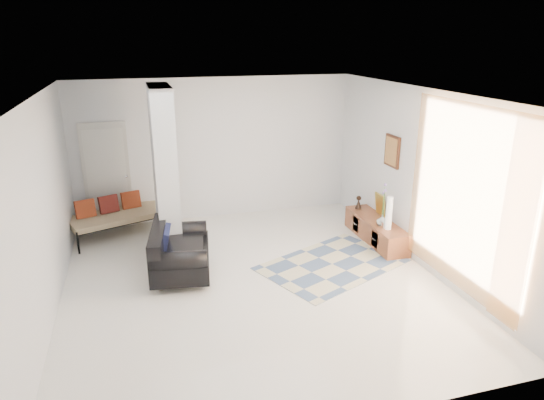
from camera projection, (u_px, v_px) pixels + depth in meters
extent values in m
plane|color=white|center=(253.00, 282.00, 7.35)|extent=(6.00, 6.00, 0.00)
plane|color=white|center=(250.00, 94.00, 6.45)|extent=(6.00, 6.00, 0.00)
plane|color=silver|center=(216.00, 149.00, 9.63)|extent=(6.00, 0.00, 6.00)
plane|color=silver|center=(335.00, 297.00, 4.17)|extent=(6.00, 0.00, 6.00)
plane|color=silver|center=(43.00, 212.00, 6.18)|extent=(0.00, 6.00, 6.00)
plane|color=silver|center=(421.00, 179.00, 7.62)|extent=(0.00, 6.00, 6.00)
cube|color=silver|center=(165.00, 171.00, 8.07)|extent=(0.35, 1.20, 2.80)
cube|color=beige|center=(107.00, 176.00, 9.16)|extent=(0.85, 0.06, 2.04)
plane|color=gold|center=(464.00, 199.00, 6.54)|extent=(0.00, 2.55, 2.55)
cube|color=#3F1F11|center=(392.00, 151.00, 8.35)|extent=(0.04, 0.45, 0.55)
cube|color=brown|center=(376.00, 230.00, 8.76)|extent=(0.45, 1.70, 0.40)
cube|color=#3F1F11|center=(375.00, 239.00, 8.36)|extent=(0.02, 0.23, 0.28)
cube|color=#3F1F11|center=(356.00, 224.00, 9.05)|extent=(0.02, 0.23, 0.28)
cube|color=gold|center=(380.00, 204.00, 8.90)|extent=(0.09, 0.32, 0.40)
cube|color=silver|center=(382.00, 225.00, 8.31)|extent=(0.04, 0.10, 0.12)
cylinder|color=silver|center=(158.00, 289.00, 7.02)|extent=(0.05, 0.05, 0.10)
cylinder|color=silver|center=(164.00, 255.00, 8.14)|extent=(0.05, 0.05, 0.10)
cylinder|color=silver|center=(203.00, 286.00, 7.11)|extent=(0.05, 0.05, 0.10)
cylinder|color=silver|center=(203.00, 252.00, 8.22)|extent=(0.05, 0.05, 0.10)
cube|color=black|center=(181.00, 258.00, 7.56)|extent=(1.05, 1.53, 0.30)
cube|color=black|center=(158.00, 239.00, 7.41)|extent=(0.40, 1.44, 0.36)
cylinder|color=black|center=(179.00, 261.00, 6.93)|extent=(0.84, 0.39, 0.28)
cylinder|color=black|center=(182.00, 230.00, 8.04)|extent=(0.84, 0.39, 0.28)
cube|color=black|center=(166.00, 238.00, 7.42)|extent=(0.21, 0.54, 0.31)
cylinder|color=black|center=(78.00, 243.00, 8.22)|extent=(0.04, 0.04, 0.40)
cylinder|color=black|center=(175.00, 220.00, 9.24)|extent=(0.04, 0.04, 0.40)
cylinder|color=black|center=(66.00, 230.00, 8.79)|extent=(0.04, 0.04, 0.40)
cylinder|color=black|center=(159.00, 210.00, 9.81)|extent=(0.04, 0.04, 0.40)
cube|color=#C6B791|center=(121.00, 216.00, 8.96)|extent=(1.98, 1.36, 0.12)
cube|color=maroon|center=(85.00, 209.00, 8.67)|extent=(0.38, 0.27, 0.33)
cube|color=maroon|center=(109.00, 204.00, 8.91)|extent=(0.38, 0.27, 0.33)
cube|color=maroon|center=(131.00, 200.00, 9.15)|extent=(0.38, 0.27, 0.33)
cube|color=#C4BC95|center=(332.00, 264.00, 7.89)|extent=(2.64, 2.26, 0.01)
cylinder|color=white|center=(389.00, 213.00, 8.20)|extent=(0.10, 0.10, 0.57)
imported|color=silver|center=(382.00, 220.00, 8.39)|extent=(0.22, 0.22, 0.20)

